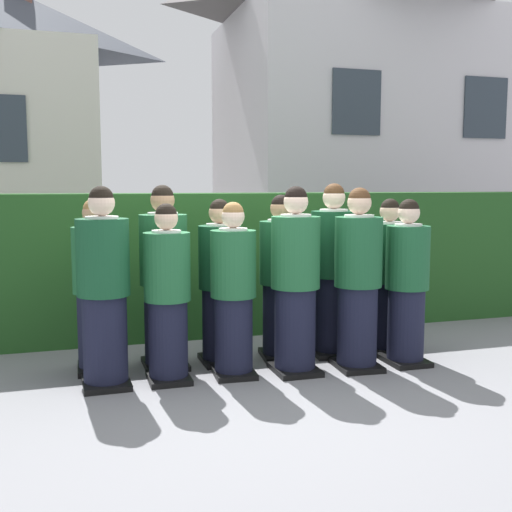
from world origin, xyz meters
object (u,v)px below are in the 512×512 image
Objects in this scene: student_front_row_2 at (233,294)px; student_rear_row_2 at (220,286)px; student_rear_row_5 at (388,280)px; student_rear_row_0 at (96,290)px; student_rear_row_4 at (333,274)px; student_front_row_4 at (358,283)px; student_front_row_5 at (407,286)px; student_rear_row_1 at (164,281)px; student_front_row_0 at (104,292)px; student_front_row_3 at (295,285)px; student_front_row_1 at (167,298)px; student_rear_row_3 at (281,281)px.

student_front_row_2 is 0.99× the size of student_rear_row_2.
student_rear_row_0 is at bearing 176.25° from student_rear_row_5.
student_rear_row_4 reaches higher than student_rear_row_0.
student_front_row_4 reaches higher than student_rear_row_0.
student_front_row_5 is 0.92× the size of student_rear_row_1.
student_front_row_2 is 1.67m from student_front_row_5.
student_front_row_0 is at bearing 175.95° from student_front_row_4.
student_rear_row_1 is at bearing 165.48° from student_front_row_5.
student_front_row_4 is 1.06× the size of student_rear_row_0.
student_front_row_3 is 1.08× the size of student_rear_row_5.
student_front_row_1 is 2.32m from student_rear_row_5.
student_rear_row_4 reaches higher than student_front_row_2.
student_rear_row_3 is 0.55m from student_rear_row_4.
student_front_row_3 is at bearing 175.21° from student_front_row_4.
student_front_row_4 is 0.52m from student_front_row_5.
student_front_row_5 reaches higher than student_front_row_2.
student_rear_row_3 is at bearing 35.50° from student_front_row_2.
student_rear_row_0 is (-1.16, 0.51, 0.01)m from student_front_row_2.
student_rear_row_4 is (2.25, 0.36, 0.01)m from student_front_row_0.
student_front_row_2 is at bearing -23.69° from student_rear_row_0.
student_front_row_3 is 0.74m from student_rear_row_4.
student_front_row_0 reaches higher than student_rear_row_0.
student_rear_row_0 is at bearing 174.81° from student_rear_row_1.
student_front_row_4 is 1.07× the size of student_rear_row_5.
student_front_row_1 is 0.76m from student_rear_row_0.
student_rear_row_0 is 0.62m from student_rear_row_1.
student_front_row_0 is 2.79m from student_front_row_5.
student_front_row_3 is at bearing -41.42° from student_rear_row_2.
student_front_row_3 is 0.60m from student_front_row_4.
student_rear_row_4 is at bearing 12.40° from student_front_row_1.
student_rear_row_3 reaches higher than student_rear_row_5.
student_rear_row_3 is at bearing -2.74° from student_rear_row_0.
student_front_row_5 and student_rear_row_2 have the same top height.
student_front_row_0 is 1.12m from student_front_row_2.
student_rear_row_1 is 0.99× the size of student_rear_row_4.
student_rear_row_4 is at bearing 135.99° from student_front_row_5.
student_rear_row_2 is at bearing 176.26° from student_rear_row_5.
student_rear_row_2 is 0.91× the size of student_rear_row_4.
student_front_row_0 is 1.68m from student_front_row_3.
student_front_row_2 is at bearing -1.45° from student_front_row_1.
student_front_row_1 is at bearing 175.61° from student_front_row_3.
student_front_row_5 is at bearing -4.15° from student_front_row_2.
student_rear_row_0 is 1.01× the size of student_rear_row_5.
student_rear_row_5 is at bearing 18.70° from student_front_row_3.
student_front_row_4 is (1.74, -0.14, 0.07)m from student_front_row_1.
student_front_row_2 is at bearing -1.93° from student_front_row_0.
student_rear_row_3 is at bearing 12.73° from student_front_row_0.
student_rear_row_2 is at bearing 19.75° from student_front_row_0.
student_front_row_0 reaches higher than student_rear_row_5.
student_rear_row_2 is at bearing -2.12° from student_rear_row_1.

